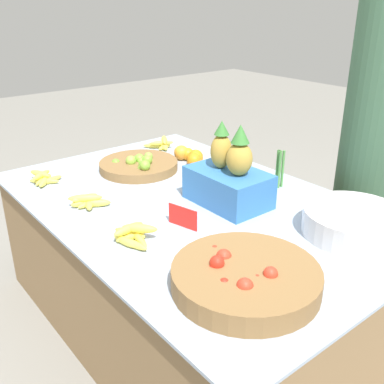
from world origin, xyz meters
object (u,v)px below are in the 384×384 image
object	(u,v)px
tomato_basket	(245,278)
vendor_person	(371,147)
metal_bowl	(354,222)
lime_bowl	(139,165)
price_sign	(183,217)
produce_crate	(229,179)

from	to	relation	value
tomato_basket	vendor_person	size ratio (longest dim) A/B	0.28
tomato_basket	metal_bowl	size ratio (longest dim) A/B	1.20
lime_bowl	metal_bowl	bearing A→B (deg)	13.41
price_sign	vendor_person	world-z (taller)	vendor_person
tomato_basket	metal_bowl	bearing A→B (deg)	89.05
lime_bowl	metal_bowl	xyz separation A→B (m)	(1.09, 0.26, 0.02)
lime_bowl	price_sign	distance (m)	0.68
metal_bowl	vendor_person	xyz separation A→B (m)	(-0.30, 0.58, 0.11)
lime_bowl	produce_crate	world-z (taller)	produce_crate
tomato_basket	vendor_person	xyz separation A→B (m)	(-0.29, 1.15, 0.12)
metal_bowl	vendor_person	size ratio (longest dim) A/B	0.23
lime_bowl	price_sign	size ratio (longest dim) A/B	3.04
produce_crate	vendor_person	distance (m)	0.79
metal_bowl	price_sign	world-z (taller)	metal_bowl
lime_bowl	vendor_person	size ratio (longest dim) A/B	0.24
vendor_person	price_sign	bearing A→B (deg)	-98.20
price_sign	metal_bowl	bearing A→B (deg)	31.54
metal_bowl	produce_crate	bearing A→B (deg)	-160.34
price_sign	produce_crate	distance (m)	0.30
lime_bowl	price_sign	xyz separation A→B (m)	(0.64, -0.21, 0.01)
tomato_basket	price_sign	bearing A→B (deg)	167.44
lime_bowl	tomato_basket	xyz separation A→B (m)	(1.09, -0.31, 0.01)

